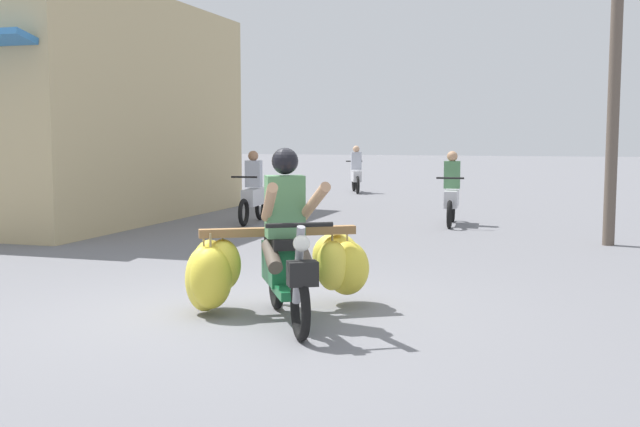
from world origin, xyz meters
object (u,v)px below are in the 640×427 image
at_px(motorbike_distant_ahead_left, 356,174).
at_px(motorbike_distant_far_ahead, 253,194).
at_px(utility_pole, 616,33).
at_px(motorbike_main_loaded, 275,262).
at_px(motorbike_distant_ahead_right, 452,195).

height_order(motorbike_distant_ahead_left, motorbike_distant_far_ahead, same).
height_order(motorbike_distant_ahead_left, utility_pole, utility_pole).
xyz_separation_m(motorbike_main_loaded, motorbike_distant_ahead_left, (-3.16, 15.29, 0.07)).
bearing_deg(motorbike_distant_ahead_right, motorbike_distant_far_ahead, -168.20).
relative_size(motorbike_distant_ahead_right, utility_pole, 0.25).
bearing_deg(motorbike_distant_far_ahead, motorbike_distant_ahead_left, 90.40).
relative_size(motorbike_main_loaded, utility_pole, 0.31).
height_order(motorbike_distant_ahead_right, motorbike_distant_far_ahead, same).
height_order(motorbike_main_loaded, utility_pole, utility_pole).
bearing_deg(motorbike_distant_ahead_left, motorbike_main_loaded, -78.31).
xyz_separation_m(motorbike_distant_ahead_right, utility_pole, (2.69, -2.04, 2.66)).
xyz_separation_m(motorbike_distant_ahead_left, motorbike_distant_ahead_right, (3.80, -7.44, 0.00)).
bearing_deg(utility_pole, motorbike_distant_ahead_left, 124.38).
bearing_deg(motorbike_distant_ahead_left, motorbike_distant_far_ahead, -89.60).
bearing_deg(motorbike_distant_far_ahead, utility_pole, -11.10).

